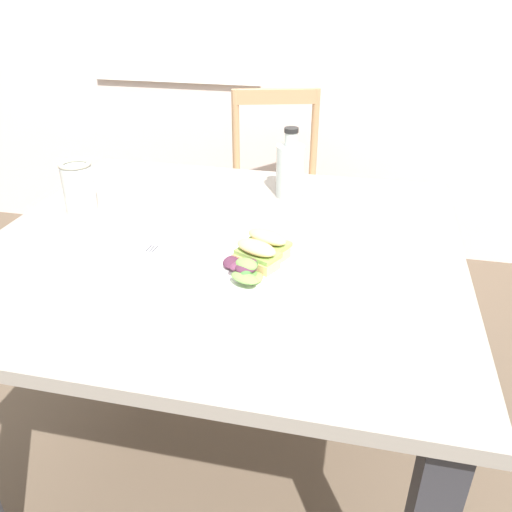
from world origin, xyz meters
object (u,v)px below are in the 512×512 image
at_px(dining_table, 223,287).
at_px(chair_wooden_far, 277,197).
at_px(fork_on_napkin, 140,262).
at_px(mason_jar_iced_tea, 79,188).
at_px(sandwich_half_back, 268,243).
at_px(bottle_cold_brew, 290,173).
at_px(plate_lunch, 252,271).
at_px(sandwich_half_front, 257,254).

xyz_separation_m(dining_table, chair_wooden_far, (-0.05, 1.00, -0.17)).
distance_m(chair_wooden_far, fork_on_napkin, 1.18).
relative_size(dining_table, mason_jar_iced_tea, 8.28).
distance_m(dining_table, sandwich_half_back, 0.21).
xyz_separation_m(chair_wooden_far, mason_jar_iced_tea, (-0.37, -0.90, 0.35)).
xyz_separation_m(dining_table, mason_jar_iced_tea, (-0.41, 0.10, 0.18)).
xyz_separation_m(fork_on_napkin, bottle_cold_brew, (0.25, 0.45, 0.06)).
xyz_separation_m(dining_table, plate_lunch, (0.10, -0.12, 0.13)).
bearing_deg(dining_table, mason_jar_iced_tea, 166.11).
xyz_separation_m(sandwich_half_front, mason_jar_iced_tea, (-0.52, 0.21, 0.02)).
bearing_deg(chair_wooden_far, bottle_cold_brew, -77.20).
height_order(plate_lunch, bottle_cold_brew, bottle_cold_brew).
height_order(sandwich_half_front, fork_on_napkin, sandwich_half_front).
bearing_deg(sandwich_half_front, dining_table, 135.48).
relative_size(chair_wooden_far, fork_on_napkin, 4.69).
height_order(sandwich_half_front, mason_jar_iced_tea, mason_jar_iced_tea).
bearing_deg(bottle_cold_brew, fork_on_napkin, -119.07).
bearing_deg(sandwich_half_back, bottle_cold_brew, 91.81).
bearing_deg(chair_wooden_far, fork_on_napkin, -94.95).
height_order(dining_table, plate_lunch, plate_lunch).
height_order(dining_table, sandwich_half_front, sandwich_half_front).
distance_m(plate_lunch, mason_jar_iced_tea, 0.57).
height_order(dining_table, mason_jar_iced_tea, mason_jar_iced_tea).
height_order(fork_on_napkin, bottle_cold_brew, bottle_cold_brew).
bearing_deg(mason_jar_iced_tea, sandwich_half_front, -21.76).
relative_size(chair_wooden_far, sandwich_half_back, 8.00).
bearing_deg(chair_wooden_far, dining_table, -87.39).
bearing_deg(fork_on_napkin, chair_wooden_far, 85.05).
bearing_deg(sandwich_half_front, mason_jar_iced_tea, 158.24).
xyz_separation_m(plate_lunch, bottle_cold_brew, (0.01, 0.44, 0.06)).
height_order(fork_on_napkin, mason_jar_iced_tea, mason_jar_iced_tea).
bearing_deg(sandwich_half_back, mason_jar_iced_tea, 163.83).
distance_m(dining_table, plate_lunch, 0.21).
relative_size(sandwich_half_front, fork_on_napkin, 0.59).
distance_m(dining_table, chair_wooden_far, 1.01).
height_order(chair_wooden_far, bottle_cold_brew, bottle_cold_brew).
bearing_deg(sandwich_half_back, chair_wooden_far, 98.99).
xyz_separation_m(fork_on_napkin, mason_jar_iced_tea, (-0.27, 0.24, 0.05)).
bearing_deg(plate_lunch, dining_table, 129.54).
height_order(sandwich_half_back, bottle_cold_brew, bottle_cold_brew).
bearing_deg(mason_jar_iced_tea, chair_wooden_far, 67.63).
xyz_separation_m(plate_lunch, sandwich_half_front, (0.01, 0.02, 0.03)).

